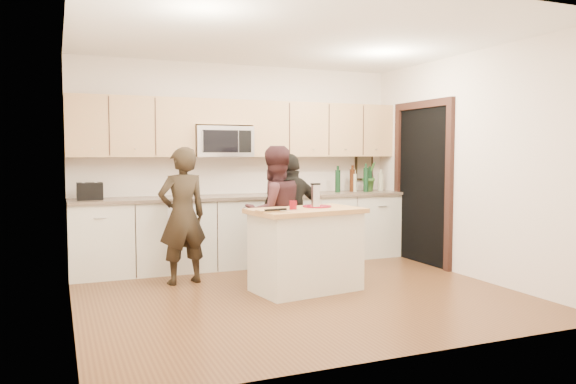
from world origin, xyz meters
name	(u,v)px	position (x,y,z in m)	size (l,w,h in m)	color
floor	(298,294)	(0.00, 0.00, 0.00)	(4.50, 4.50, 0.00)	brown
room_shell	(298,131)	(0.00, 0.00, 1.73)	(4.52, 4.02, 2.71)	beige
back_cabinetry	(248,230)	(0.00, 1.69, 0.47)	(4.50, 0.66, 0.94)	beige
upper_cabinetry	(246,128)	(0.03, 1.83, 1.84)	(4.50, 0.33, 0.75)	tan
microwave	(222,142)	(-0.31, 1.80, 1.65)	(0.76, 0.41, 0.40)	silver
doorway	(422,178)	(2.23, 0.90, 1.16)	(0.06, 1.25, 2.20)	black
framed_picture	(364,168)	(1.95, 1.98, 1.28)	(0.30, 0.03, 0.38)	black
dish_towel	(179,209)	(-0.95, 1.50, 0.80)	(0.34, 0.60, 0.48)	white
island	(306,249)	(0.14, 0.10, 0.45)	(1.29, 0.87, 0.90)	beige
red_plate	(317,206)	(0.32, 0.21, 0.91)	(0.32, 0.32, 0.02)	maroon
box_grater	(315,195)	(0.25, 0.10, 1.05)	(0.09, 0.06, 0.26)	silver
drink_glass	(293,205)	(-0.04, 0.03, 0.95)	(0.08, 0.08, 0.10)	maroon
cutting_board	(271,210)	(-0.32, -0.03, 0.91)	(0.29, 0.16, 0.02)	tan
tongs	(276,210)	(-0.31, -0.15, 0.93)	(0.24, 0.03, 0.02)	black
knife	(289,210)	(-0.18, -0.19, 0.92)	(0.21, 0.02, 0.01)	silver
toaster	(90,191)	(-1.99, 1.67, 1.04)	(0.29, 0.21, 0.21)	black
bottle_cluster	(360,179)	(1.72, 1.70, 1.12)	(0.83, 0.20, 0.41)	black
orchid	(369,176)	(1.89, 1.72, 1.16)	(0.24, 0.19, 0.44)	#396D2B
woman_left	(182,216)	(-1.03, 0.94, 0.78)	(0.57, 0.38, 1.57)	black
woman_center	(274,214)	(-0.02, 0.65, 0.79)	(0.77, 0.60, 1.58)	#31181A
woman_right	(292,214)	(0.34, 0.97, 0.75)	(0.87, 0.36, 1.49)	black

